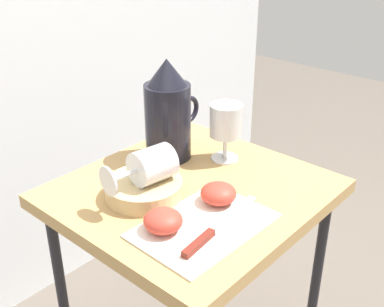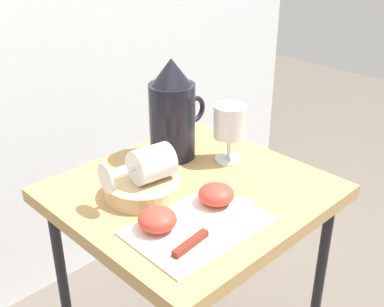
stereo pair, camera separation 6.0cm
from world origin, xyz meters
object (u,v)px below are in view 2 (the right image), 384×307
object	(u,v)px
basket_tray	(143,187)
wine_glass_upright	(230,125)
pitcher	(173,118)
wine_glass_tipped_near	(150,164)
table	(192,214)
knife	(205,233)
apple_half_left	(157,219)
apple_half_right	(216,194)

from	to	relation	value
basket_tray	wine_glass_upright	world-z (taller)	wine_glass_upright
pitcher	wine_glass_tipped_near	xyz separation A→B (m)	(-0.15, -0.10, -0.03)
table	knife	distance (m)	0.19
wine_glass_upright	apple_half_left	world-z (taller)	wine_glass_upright
table	apple_half_left	xyz separation A→B (m)	(-0.15, -0.07, 0.09)
basket_tray	apple_half_left	size ratio (longest dim) A/B	2.21
apple_half_left	apple_half_right	bearing A→B (deg)	-6.34
basket_tray	apple_half_left	world-z (taller)	apple_half_left
basket_tray	wine_glass_tipped_near	world-z (taller)	wine_glass_tipped_near
wine_glass_upright	apple_half_right	world-z (taller)	wine_glass_upright
wine_glass_tipped_near	apple_half_left	xyz separation A→B (m)	(-0.07, -0.10, -0.05)
wine_glass_tipped_near	wine_glass_upright	bearing A→B (deg)	-2.40
basket_tray	apple_half_right	size ratio (longest dim) A/B	2.21
basket_tray	apple_half_left	distance (m)	0.13
apple_half_right	knife	xyz separation A→B (m)	(-0.09, -0.06, -0.02)
apple_half_left	knife	size ratio (longest dim) A/B	0.30
wine_glass_tipped_near	table	bearing A→B (deg)	-25.11
basket_tray	table	bearing A→B (deg)	-28.33
basket_tray	pitcher	world-z (taller)	pitcher
basket_tray	wine_glass_upright	xyz separation A→B (m)	(0.24, -0.02, 0.07)
apple_half_right	pitcher	bearing A→B (deg)	68.67
table	knife	xyz separation A→B (m)	(-0.11, -0.14, 0.08)
basket_tray	wine_glass_tipped_near	distance (m)	0.06
wine_glass_tipped_near	knife	xyz separation A→B (m)	(-0.03, -0.18, -0.06)
pitcher	wine_glass_tipped_near	size ratio (longest dim) A/B	1.55
pitcher	apple_half_right	distance (m)	0.25
apple_half_left	wine_glass_upright	bearing A→B (deg)	17.49
basket_tray	knife	bearing A→B (deg)	-94.64
apple_half_right	wine_glass_upright	bearing A→B (deg)	34.39
wine_glass_upright	wine_glass_tipped_near	size ratio (longest dim) A/B	0.89
wine_glass_upright	knife	xyz separation A→B (m)	(-0.25, -0.17, -0.08)
pitcher	knife	xyz separation A→B (m)	(-0.18, -0.28, -0.09)
pitcher	apple_half_left	bearing A→B (deg)	-137.85
apple_half_right	knife	bearing A→B (deg)	-147.65
wine_glass_tipped_near	knife	distance (m)	0.19
knife	apple_half_right	bearing A→B (deg)	32.35
wine_glass_upright	apple_half_left	distance (m)	0.32
pitcher	apple_half_right	xyz separation A→B (m)	(-0.09, -0.22, -0.07)
pitcher	knife	bearing A→B (deg)	-122.76
apple_half_right	apple_half_left	bearing A→B (deg)	173.66
table	apple_half_right	size ratio (longest dim) A/B	9.24
table	knife	size ratio (longest dim) A/B	2.82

